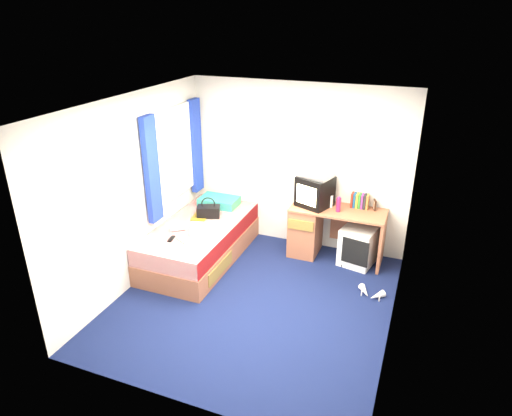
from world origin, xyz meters
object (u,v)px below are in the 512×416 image
at_px(colour_swatch_fan, 182,241).
at_px(magazine, 200,217).
at_px(crt_tv, 315,191).
at_px(pillow, 219,201).
at_px(picture_frame, 375,205).
at_px(remote_control, 171,239).
at_px(aerosol_can, 331,201).
at_px(vcr, 316,174).
at_px(white_heels, 371,294).
at_px(storage_cube, 358,246).
at_px(water_bottle, 178,228).
at_px(desk, 318,228).
at_px(bed, 200,241).
at_px(pink_water_bottle, 338,205).
at_px(towel, 203,230).
at_px(handbag, 209,211).

bearing_deg(colour_swatch_fan, magazine, 100.07).
distance_m(crt_tv, colour_swatch_fan, 1.93).
distance_m(pillow, picture_frame, 2.29).
xyz_separation_m(colour_swatch_fan, remote_control, (-0.16, -0.01, 0.00)).
bearing_deg(aerosol_can, vcr, -175.01).
height_order(aerosol_can, white_heels, aerosol_can).
height_order(storage_cube, vcr, vcr).
bearing_deg(vcr, water_bottle, -130.58).
distance_m(desk, water_bottle, 1.98).
bearing_deg(bed, aerosol_can, 24.55).
xyz_separation_m(magazine, remote_control, (-0.02, -0.75, 0.00)).
distance_m(vcr, pink_water_bottle, 0.52).
distance_m(towel, water_bottle, 0.36).
distance_m(pillow, towel, 0.95).
xyz_separation_m(handbag, remote_control, (-0.13, -0.81, -0.08)).
distance_m(desk, crt_tv, 0.56).
bearing_deg(crt_tv, pink_water_bottle, 8.38).
height_order(pillow, pink_water_bottle, pink_water_bottle).
distance_m(magazine, water_bottle, 0.50).
height_order(aerosol_can, towel, aerosol_can).
height_order(storage_cube, colour_swatch_fan, colour_swatch_fan).
bearing_deg(white_heels, pink_water_bottle, 129.97).
height_order(handbag, white_heels, handbag).
relative_size(storage_cube, remote_control, 3.38).
distance_m(colour_swatch_fan, remote_control, 0.16).
distance_m(storage_cube, towel, 2.14).
bearing_deg(handbag, remote_control, -120.26).
bearing_deg(water_bottle, aerosol_can, 29.87).
bearing_deg(storage_cube, picture_frame, 71.37).
bearing_deg(pink_water_bottle, towel, -151.11).
relative_size(crt_tv, white_heels, 1.52).
xyz_separation_m(storage_cube, colour_swatch_fan, (-2.07, -1.20, 0.28)).
relative_size(storage_cube, pink_water_bottle, 2.79).
height_order(picture_frame, handbag, picture_frame).
distance_m(handbag, colour_swatch_fan, 0.80).
bearing_deg(storage_cube, colour_swatch_fan, -138.07).
bearing_deg(water_bottle, crt_tv, 32.70).
bearing_deg(magazine, crt_tv, 19.29).
xyz_separation_m(aerosol_can, remote_control, (-1.79, -1.31, -0.29)).
distance_m(storage_cube, white_heels, 0.84).
bearing_deg(handbag, bed, -113.49).
relative_size(crt_tv, towel, 1.71).
height_order(crt_tv, aerosol_can, crt_tv).
distance_m(storage_cube, remote_control, 2.54).
distance_m(towel, remote_control, 0.44).
height_order(bed, magazine, magazine).
distance_m(bed, towel, 0.44).
bearing_deg(pillow, towel, -77.24).
bearing_deg(handbag, pillow, 74.04).
xyz_separation_m(aerosol_can, colour_swatch_fan, (-1.63, -1.29, -0.29)).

